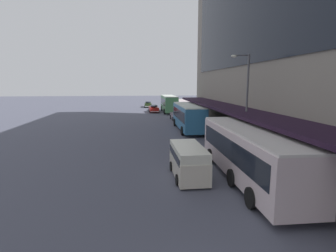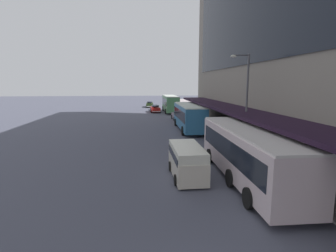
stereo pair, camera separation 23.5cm
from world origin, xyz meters
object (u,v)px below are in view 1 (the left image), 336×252
sedan_lead_near (177,115)px  vw_van (188,159)px  pedestrian_at_kerb (316,175)px  sedan_lead_mid (154,108)px  sedan_second_mid (148,104)px  transit_bus_kerbside_front (249,151)px  transit_bus_kerbside_rear (169,103)px  transit_bus_kerbside_far (188,116)px  street_lamp (245,98)px

sedan_lead_near → vw_van: vw_van is taller
pedestrian_at_kerb → sedan_lead_near: bearing=95.4°
sedan_lead_mid → sedan_second_mid: bearing=93.5°
sedan_second_mid → pedestrian_at_kerb: (6.48, -52.51, 0.42)m
transit_bus_kerbside_front → pedestrian_at_kerb: bearing=-48.0°
transit_bus_kerbside_rear → vw_van: (-3.10, -36.77, -0.80)m
sedan_lead_near → transit_bus_kerbside_far: bearing=-89.9°
transit_bus_kerbside_far → sedan_lead_mid: bearing=98.2°
transit_bus_kerbside_far → street_lamp: street_lamp is taller
sedan_lead_near → street_lamp: size_ratio=0.58×
transit_bus_kerbside_rear → sedan_lead_near: transit_bus_kerbside_rear is taller
pedestrian_at_kerb → sedan_lead_mid: bearing=98.0°
transit_bus_kerbside_rear → sedan_second_mid: bearing=107.3°
transit_bus_kerbside_front → sedan_lead_near: 26.65m
pedestrian_at_kerb → street_lamp: (-0.52, 8.06, 3.45)m
transit_bus_kerbside_rear → pedestrian_at_kerb: transit_bus_kerbside_rear is taller
transit_bus_kerbside_front → vw_van: 3.64m
transit_bus_kerbside_rear → transit_bus_kerbside_far: size_ratio=0.97×
vw_van → sedan_lead_mid: bearing=89.9°
street_lamp → transit_bus_kerbside_front: bearing=-109.4°
sedan_lead_mid → sedan_lead_near: sedan_lead_mid is taller
sedan_lead_mid → pedestrian_at_kerb: bearing=-82.0°
vw_van → street_lamp: bearing=39.2°
sedan_lead_mid → sedan_lead_near: size_ratio=1.01×
sedan_lead_mid → pedestrian_at_kerb: size_ratio=2.46×
sedan_lead_near → pedestrian_at_kerb: (2.75, -29.30, 0.44)m
transit_bus_kerbside_rear → sedan_second_mid: transit_bus_kerbside_rear is taller
pedestrian_at_kerb → street_lamp: bearing=93.7°
transit_bus_kerbside_rear → transit_bus_kerbside_far: transit_bus_kerbside_rear is taller
transit_bus_kerbside_far → sedan_second_mid: size_ratio=2.03×
transit_bus_kerbside_front → sedan_lead_near: transit_bus_kerbside_front is taller
sedan_second_mid → pedestrian_at_kerb: bearing=-83.0°
transit_bus_kerbside_front → transit_bus_kerbside_far: 17.25m
pedestrian_at_kerb → street_lamp: 8.79m
vw_van → pedestrian_at_kerb: bearing=-32.6°
sedan_second_mid → vw_van: (0.65, -48.78, 0.33)m
transit_bus_kerbside_far → sedan_second_mid: bearing=96.6°
vw_van → transit_bus_kerbside_far: bearing=79.2°
transit_bus_kerbside_rear → transit_bus_kerbside_far: (0.00, -20.58, -0.08)m
transit_bus_kerbside_rear → vw_van: size_ratio=2.12×
transit_bus_kerbside_far → vw_van: (-3.10, -16.19, -0.73)m
transit_bus_kerbside_far → vw_van: 16.50m
transit_bus_kerbside_far → vw_van: bearing=-100.8°
transit_bus_kerbside_far → street_lamp: bearing=-79.4°
transit_bus_kerbside_front → transit_bus_kerbside_rear: 37.82m
sedan_lead_mid → pedestrian_at_kerb: (5.77, -40.91, 0.40)m
sedan_second_mid → pedestrian_at_kerb: 52.91m
sedan_lead_near → sedan_lead_mid: bearing=104.6°
sedan_lead_mid → vw_van: bearing=-90.1°
transit_bus_kerbside_far → street_lamp: (2.21, -11.86, 2.81)m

